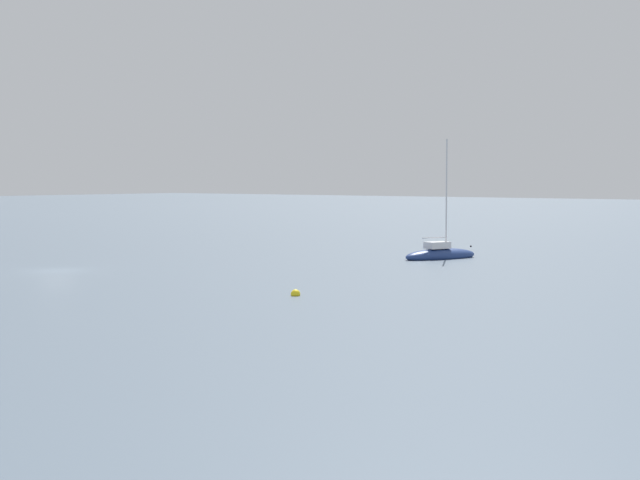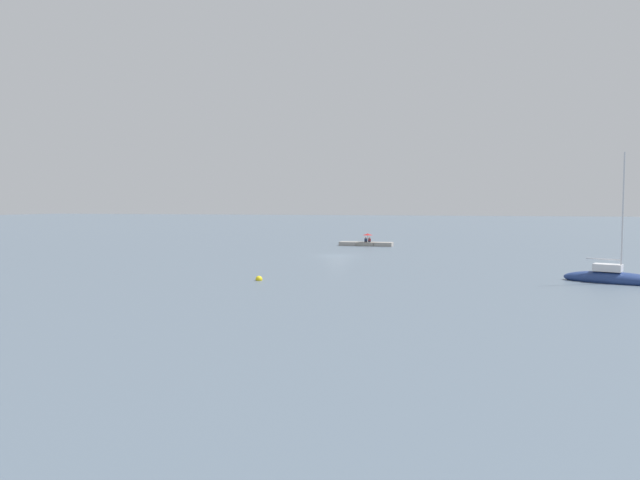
% 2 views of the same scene
% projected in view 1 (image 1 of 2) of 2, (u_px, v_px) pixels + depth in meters
% --- Properties ---
extents(ground_plane, '(500.00, 500.00, 0.00)m').
position_uv_depth(ground_plane, '(57.00, 271.00, 69.71)').
color(ground_plane, slate).
extents(sailboat_navy_near, '(7.49, 4.45, 10.42)m').
position_uv_depth(sailboat_navy_near, '(440.00, 255.00, 80.10)').
color(sailboat_navy_near, navy).
rests_on(sailboat_navy_near, ground_plane).
extents(mooring_buoy_near, '(0.56, 0.56, 0.56)m').
position_uv_depth(mooring_buoy_near, '(296.00, 294.00, 55.07)').
color(mooring_buoy_near, yellow).
rests_on(mooring_buoy_near, ground_plane).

